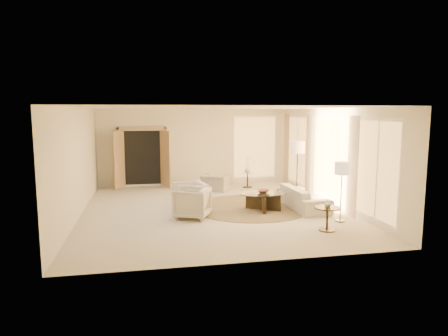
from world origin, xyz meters
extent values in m
cube|color=beige|center=(0.00, 0.00, -0.01)|extent=(7.00, 8.00, 0.02)
cube|color=white|center=(0.00, 0.00, 2.80)|extent=(7.00, 8.00, 0.02)
cube|color=beige|center=(0.00, 4.00, 1.40)|extent=(7.00, 0.04, 2.80)
cube|color=beige|center=(0.00, -4.00, 1.40)|extent=(7.00, 0.04, 2.80)
cube|color=beige|center=(-3.50, 0.00, 1.40)|extent=(0.04, 8.00, 2.80)
cube|color=beige|center=(3.50, 0.00, 1.40)|extent=(0.04, 8.00, 2.80)
cube|color=tan|center=(-1.90, 3.89, 1.08)|extent=(1.80, 0.12, 2.16)
cube|color=tan|center=(-2.70, 3.62, 1.03)|extent=(0.35, 0.66, 2.00)
cube|color=tan|center=(-1.10, 3.62, 1.03)|extent=(0.35, 0.66, 2.00)
cylinder|color=#42331F|center=(1.10, 0.06, 0.01)|extent=(4.32, 4.32, 0.01)
imported|color=beige|center=(2.53, -0.32, 0.30)|extent=(0.87, 2.10, 0.61)
imported|color=beige|center=(-0.60, 0.18, 0.41)|extent=(0.90, 0.94, 0.83)
imported|color=beige|center=(-0.66, -0.73, 0.42)|extent=(1.03, 1.06, 0.85)
imported|color=#9C978E|center=(0.53, 2.62, 0.37)|extent=(1.02, 0.90, 0.75)
cube|color=black|center=(1.36, -0.33, 0.22)|extent=(0.89, 0.60, 0.44)
cube|color=black|center=(1.36, -0.33, 0.22)|extent=(0.30, 0.99, 0.44)
cylinder|color=white|center=(1.36, -0.33, 0.47)|extent=(1.73, 1.73, 0.02)
cylinder|color=black|center=(2.23, -2.46, 0.01)|extent=(0.36, 0.36, 0.03)
cylinder|color=black|center=(2.23, -2.46, 0.27)|extent=(0.05, 0.05, 0.51)
cylinder|color=black|center=(2.23, -2.46, 0.53)|extent=(0.58, 0.58, 0.03)
cylinder|color=#30261A|center=(1.78, 3.02, 0.01)|extent=(0.35, 0.35, 0.03)
cylinder|color=#30261A|center=(1.78, 3.02, 0.26)|extent=(0.05, 0.05, 0.50)
cylinder|color=white|center=(1.78, 3.02, 0.52)|extent=(0.46, 0.46, 0.03)
cylinder|color=#30261A|center=(2.90, 1.11, 0.02)|extent=(0.30, 0.30, 0.03)
cylinder|color=#30261A|center=(2.90, 1.11, 0.76)|extent=(0.03, 0.03, 1.51)
cylinder|color=#C7B398|center=(2.90, 1.11, 1.60)|extent=(0.43, 0.43, 0.37)
cylinder|color=#30261A|center=(2.90, -1.80, 0.01)|extent=(0.25, 0.25, 0.03)
cylinder|color=#30261A|center=(2.90, -1.80, 0.63)|extent=(0.03, 0.03, 1.26)
cylinder|color=#C7B398|center=(2.90, -1.80, 1.33)|extent=(0.36, 0.36, 0.31)
imported|color=brown|center=(1.36, -0.33, 0.52)|extent=(0.44, 0.44, 0.08)
imported|color=silver|center=(2.23, -2.46, 0.62)|extent=(0.16, 0.16, 0.16)
imported|color=silver|center=(1.78, 3.02, 0.65)|extent=(0.23, 0.23, 0.23)
camera|label=1|loc=(-1.78, -10.67, 2.69)|focal=32.00mm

